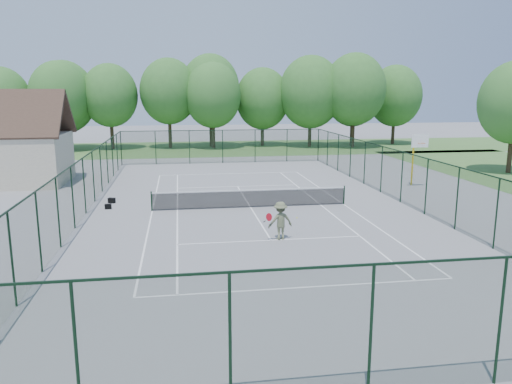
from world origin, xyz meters
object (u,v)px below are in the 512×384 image
sports_bag_a (108,207)px  basketball_goal (417,149)px  tennis_net (251,198)px  tennis_player (280,221)px

sports_bag_a → basketball_goal: bearing=10.1°
tennis_net → tennis_player: 6.33m
tennis_net → sports_bag_a: bearing=173.9°
tennis_net → tennis_player: size_ratio=6.31×
tennis_player → tennis_net: bearing=93.9°
basketball_goal → tennis_player: bearing=-137.1°
tennis_player → basketball_goal: bearing=42.9°
tennis_net → sports_bag_a: (-7.95, 0.85, -0.43)m
basketball_goal → tennis_player: 16.08m
tennis_player → sports_bag_a: bearing=139.5°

